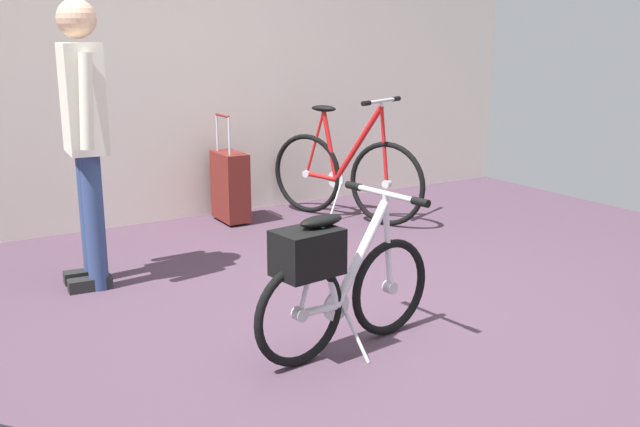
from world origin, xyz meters
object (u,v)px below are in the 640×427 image
object	(u,v)px
display_bike_left	(345,173)
visitor_near_wall	(84,129)
folding_bike_foreground	(334,278)
rolling_suitcase	(230,186)

from	to	relation	value
display_bike_left	visitor_near_wall	world-z (taller)	visitor_near_wall
folding_bike_foreground	rolling_suitcase	distance (m)	2.48
folding_bike_foreground	display_bike_left	distance (m)	2.47
visitor_near_wall	display_bike_left	bearing A→B (deg)	14.49
display_bike_left	rolling_suitcase	bearing A→B (deg)	155.07
folding_bike_foreground	visitor_near_wall	distance (m)	1.73
folding_bike_foreground	display_bike_left	world-z (taller)	display_bike_left
folding_bike_foreground	visitor_near_wall	bearing A→B (deg)	114.45
rolling_suitcase	visitor_near_wall	bearing A→B (deg)	-144.38
visitor_near_wall	rolling_suitcase	xyz separation A→B (m)	(1.27, 0.91, -0.62)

